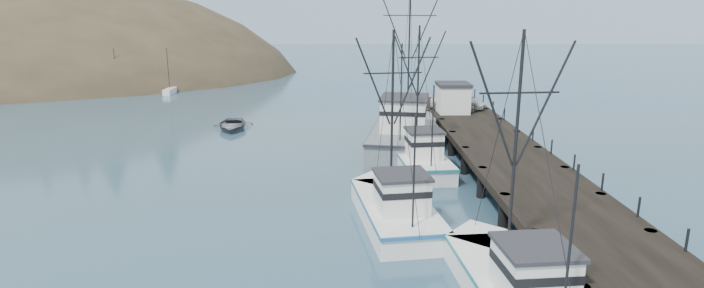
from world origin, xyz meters
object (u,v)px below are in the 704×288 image
trawler_far (419,158)px  pickup_truck (458,102)px  work_vessel (406,130)px  pier_shed (453,97)px  pier (501,151)px  motorboat (232,129)px  trawler_mid (394,207)px  trawler_near (515,285)px

trawler_far → pickup_truck: 14.58m
work_vessel → pickup_truck: work_vessel is taller
trawler_far → pier_shed: 12.81m
pier → trawler_far: trawler_far is taller
motorboat → trawler_mid: bearing=-66.4°
pier → trawler_near: bearing=-103.6°
trawler_near → pier_shed: size_ratio=3.54×
work_vessel → motorboat: size_ratio=3.14×
trawler_near → work_vessel: (-1.64, 26.57, 0.41)m
trawler_mid → trawler_near: bearing=-64.9°
trawler_near → pickup_truck: 32.89m
work_vessel → motorboat: (-16.45, 6.16, -1.23)m
trawler_mid → pier: bearing=46.5°
pier → pickup_truck: size_ratio=8.46×
trawler_mid → motorboat: bearing=120.3°
pier → trawler_near: size_ratio=3.88×
pier → work_vessel: 10.64m
trawler_near → trawler_mid: (-4.15, 8.87, -0.00)m
pickup_truck → pier_shed: bearing=171.2°
pier → work_vessel: size_ratio=2.50×
pier → trawler_mid: (-8.45, -8.89, -0.87)m
trawler_far → pier_shed: (4.67, 11.64, 2.60)m
pier_shed → pickup_truck: 2.04m
pickup_truck → motorboat: pickup_truck is taller
trawler_near → trawler_mid: size_ratio=1.02×
pier → motorboat: size_ratio=7.84×
pier_shed → motorboat: size_ratio=0.57×
trawler_near → pickup_truck: (4.04, 32.59, 1.90)m
trawler_mid → work_vessel: 17.89m
trawler_mid → motorboat: trawler_mid is taller
trawler_mid → work_vessel: work_vessel is taller
pier → pier_shed: bearing=94.7°
pickup_truck → trawler_far: bearing=174.0°
motorboat → trawler_far: bearing=-45.7°
trawler_near → trawler_far: size_ratio=1.05×
trawler_mid → pier_shed: bearing=71.4°
trawler_near → trawler_far: (-1.44, 19.21, 0.00)m
pier → pier_shed: size_ratio=13.75×
trawler_near → pier_shed: (3.23, 30.86, 2.60)m
pier → pickup_truck: bearing=91.0°
trawler_mid → trawler_far: trawler_mid is taller
pier → trawler_far: size_ratio=4.07×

